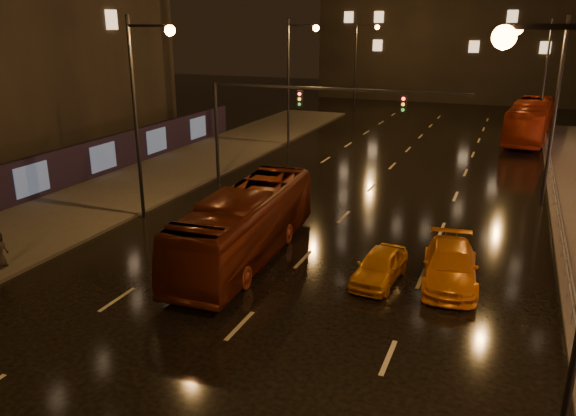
% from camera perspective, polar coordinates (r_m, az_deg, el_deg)
% --- Properties ---
extents(ground, '(140.00, 140.00, 0.00)m').
position_cam_1_polar(ground, '(33.07, 7.66, 1.19)').
color(ground, black).
rests_on(ground, ground).
extents(sidewalk_left, '(7.00, 70.00, 0.15)m').
position_cam_1_polar(sidewalk_left, '(34.64, -16.75, 1.48)').
color(sidewalk_left, '#38332D').
rests_on(sidewalk_left, ground).
extents(hoarding_left, '(0.30, 46.00, 2.50)m').
position_cam_1_polar(hoarding_left, '(34.71, -24.79, 2.61)').
color(hoarding_left, black).
rests_on(hoarding_left, ground).
extents(traffic_signal, '(15.31, 0.32, 6.20)m').
position_cam_1_polar(traffic_signal, '(33.60, -0.49, 9.90)').
color(traffic_signal, black).
rests_on(traffic_signal, ground).
extents(streetlight_right, '(2.64, 0.50, 10.00)m').
position_cam_1_polar(streetlight_right, '(13.14, 26.73, 2.50)').
color(streetlight_right, black).
rests_on(streetlight_right, ground).
extents(railing_right, '(0.05, 56.00, 1.00)m').
position_cam_1_polar(railing_right, '(30.09, 25.83, -0.44)').
color(railing_right, '#99999E').
rests_on(railing_right, sidewalk_right).
extents(bus_red, '(3.15, 10.96, 3.02)m').
position_cam_1_polar(bus_red, '(23.79, -4.30, -1.66)').
color(bus_red, '#4F190B').
rests_on(bus_red, ground).
extents(bus_curb, '(4.12, 12.55, 3.43)m').
position_cam_1_polar(bus_curb, '(52.97, 23.38, 8.15)').
color(bus_curb, maroon).
rests_on(bus_curb, ground).
extents(taxi_near, '(1.80, 3.83, 1.27)m').
position_cam_1_polar(taxi_near, '(22.14, 9.29, -5.85)').
color(taxi_near, orange).
rests_on(taxi_near, ground).
extents(taxi_far, '(2.56, 5.12, 1.43)m').
position_cam_1_polar(taxi_far, '(22.57, 16.15, -5.65)').
color(taxi_far, orange).
rests_on(taxi_far, ground).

